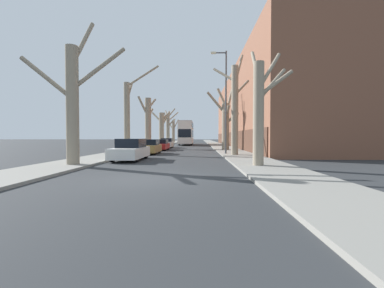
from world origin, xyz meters
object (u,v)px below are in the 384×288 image
Objects in this scene: street_tree_right_0 at (260,106)px; lamp_post at (225,98)px; street_tree_left_3 at (162,127)px; street_tree_right_2 at (225,122)px; street_tree_right_1 at (235,106)px; parked_car_3 at (167,143)px; street_tree_left_4 at (168,127)px; street_tree_left_0 at (73,98)px; parked_car_1 at (149,147)px; double_decker_bus at (186,132)px; street_tree_left_2 at (148,121)px; parked_car_2 at (160,145)px; street_tree_left_1 at (128,114)px; street_tree_left_5 at (173,131)px; parked_car_0 at (131,150)px.

street_tree_right_0 is 0.74× the size of lamp_post.
street_tree_left_3 is 0.88× the size of street_tree_right_2.
street_tree_right_1 is 2.11× the size of parked_car_3.
street_tree_left_4 is at bearing 90.43° from street_tree_left_3.
street_tree_left_4 is at bearing 110.11° from street_tree_right_2.
street_tree_left_0 is at bearing -89.97° from street_tree_left_4.
double_decker_bus is at bearing 85.46° from parked_car_1.
double_decker_bus reaches higher than parked_car_3.
street_tree_right_2 is at bearing -26.26° from street_tree_left_2.
street_tree_left_0 is at bearing -89.76° from street_tree_left_2.
street_tree_right_1 is 12.31m from parked_car_2.
double_decker_bus is at bearing 98.79° from street_tree_right_0.
lamp_post is at bearing -7.02° from street_tree_left_1.
street_tree_right_1 is at bearing -50.23° from parked_car_2.
street_tree_left_4 is 0.65× the size of double_decker_bus.
street_tree_left_2 is at bearing -133.62° from parked_car_3.
street_tree_left_2 is 23.05m from street_tree_right_0.
lamp_post reaches higher than double_decker_bus.
street_tree_left_2 is 1.67× the size of parked_car_1.
street_tree_left_2 is at bearing 128.02° from lamp_post.
street_tree_left_3 is 16.02m from parked_car_2.
street_tree_left_3 is 19.15m from street_tree_right_2.
lamp_post is (-0.73, -6.78, 1.74)m from street_tree_right_2.
lamp_post is (9.09, -11.62, 1.28)m from street_tree_left_2.
street_tree_left_4 is 7.16m from double_decker_bus.
parked_car_3 is at bearing 116.33° from lamp_post.
street_tree_left_5 is 31.05m from parked_car_3.
street_tree_left_4 reaches higher than double_decker_bus.
street_tree_right_0 is at bearing -46.30° from street_tree_left_1.
street_tree_left_0 is 1.16× the size of street_tree_left_2.
street_tree_left_3 is at bearing 89.90° from street_tree_left_0.
street_tree_left_4 reaches higher than street_tree_left_5.
street_tree_left_0 is 12.24m from street_tree_right_1.
parked_car_1 is (-7.82, 10.27, -2.53)m from street_tree_right_0.
street_tree_left_0 is at bearing -96.56° from double_decker_bus.
street_tree_right_1 reaches higher than parked_car_1.
street_tree_right_1 is at bearing -14.76° from street_tree_left_1.
street_tree_left_0 is at bearing -90.91° from street_tree_left_1.
parked_car_1 is (1.95, 0.05, -3.05)m from street_tree_left_1.
street_tree_right_1 is (9.75, -13.04, 0.37)m from street_tree_left_2.
street_tree_left_0 is 0.94× the size of street_tree_right_1.
street_tree_left_3 is 10.09m from street_tree_left_4.
street_tree_left_5 is 0.72× the size of lamp_post.
parked_car_2 is at bearing 114.95° from street_tree_right_0.
street_tree_left_0 is 10.71m from parked_car_1.
parked_car_0 is at bearing -87.52° from street_tree_left_5.
street_tree_right_1 is (9.51, -2.51, 0.39)m from street_tree_left_1.
street_tree_right_1 is 29.71m from double_decker_bus.
street_tree_left_1 is at bearing 89.09° from street_tree_left_0.
parked_car_2 is (2.11, 16.59, -3.04)m from street_tree_left_0.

